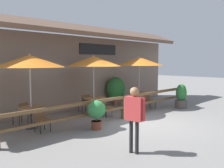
{
  "coord_description": "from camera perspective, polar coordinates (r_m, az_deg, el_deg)",
  "views": [
    {
      "loc": [
        -7.67,
        -5.69,
        2.35
      ],
      "look_at": [
        -0.28,
        1.44,
        1.44
      ],
      "focal_mm": 40.0,
      "sensor_mm": 36.0,
      "label": 1
    }
  ],
  "objects": [
    {
      "name": "chair_near_wallside",
      "position": [
        9.95,
        -19.99,
        -6.16
      ],
      "size": [
        0.49,
        0.49,
        0.84
      ],
      "rotation": [
        0.0,
        0.0,
        3.33
      ],
      "color": "brown",
      "rests_on": "ground"
    },
    {
      "name": "building_facade",
      "position": [
        12.44,
        -8.0,
        4.19
      ],
      "size": [
        14.28,
        1.49,
        4.23
      ],
      "color": "gray",
      "rests_on": "ground"
    },
    {
      "name": "potted_plant_small_flowering",
      "position": [
        13.19,
        15.53,
        -2.82
      ],
      "size": [
        0.64,
        0.64,
        1.23
      ],
      "color": "#564C47",
      "rests_on": "ground"
    },
    {
      "name": "dining_table_near",
      "position": [
        9.35,
        -17.99,
        -5.92
      ],
      "size": [
        0.91,
        0.91,
        0.76
      ],
      "color": "olive",
      "rests_on": "ground"
    },
    {
      "name": "chair_middle_streetside",
      "position": [
        10.74,
        -1.7,
        -5.04
      ],
      "size": [
        0.45,
        0.45,
        0.84
      ],
      "rotation": [
        0.0,
        0.0,
        0.06
      ],
      "color": "brown",
      "rests_on": "ground"
    },
    {
      "name": "chair_far_wallside",
      "position": [
        13.59,
        4.09,
        -2.91
      ],
      "size": [
        0.45,
        0.45,
        0.84
      ],
      "rotation": [
        0.0,
        0.0,
        3.21
      ],
      "color": "brown",
      "rests_on": "ground"
    },
    {
      "name": "potted_plant_corner_fern",
      "position": [
        8.75,
        -3.61,
        -6.33
      ],
      "size": [
        0.66,
        0.6,
        1.02
      ],
      "color": "brown",
      "rests_on": "ground"
    },
    {
      "name": "ground_plane",
      "position": [
        9.83,
        7.24,
        -8.78
      ],
      "size": [
        60.0,
        60.0,
        0.0
      ],
      "primitive_type": "plane",
      "color": "slate"
    },
    {
      "name": "chair_far_streetside",
      "position": [
        12.78,
        8.48,
        -3.46
      ],
      "size": [
        0.44,
        0.44,
        0.84
      ],
      "rotation": [
        0.0,
        0.0,
        -0.04
      ],
      "color": "brown",
      "rests_on": "ground"
    },
    {
      "name": "dining_table_middle",
      "position": [
        11.18,
        -4.17,
        -3.9
      ],
      "size": [
        0.91,
        0.91,
        0.76
      ],
      "color": "olive",
      "rests_on": "ground"
    },
    {
      "name": "chair_near_streetside",
      "position": [
        8.81,
        -15.88,
        -7.49
      ],
      "size": [
        0.42,
        0.42,
        0.84
      ],
      "rotation": [
        0.0,
        0.0,
        0.01
      ],
      "color": "brown",
      "rests_on": "ground"
    },
    {
      "name": "dining_table_far",
      "position": [
        13.14,
        6.17,
        -2.57
      ],
      "size": [
        0.91,
        0.91,
        0.76
      ],
      "color": "olive",
      "rests_on": "ground"
    },
    {
      "name": "potted_plant_broad_leaf",
      "position": [
        13.6,
        0.83,
        -1.19
      ],
      "size": [
        1.07,
        0.97,
        1.53
      ],
      "color": "#9E4C33",
      "rests_on": "ground"
    },
    {
      "name": "pedestrian",
      "position": [
        6.4,
        5.1,
        -6.19
      ],
      "size": [
        0.29,
        0.59,
        1.72
      ],
      "rotation": [
        0.0,
        0.0,
        1.74
      ],
      "color": "black",
      "rests_on": "ground"
    },
    {
      "name": "patio_umbrella_far",
      "position": [
        13.02,
        6.25,
        5.18
      ],
      "size": [
        2.45,
        2.45,
        2.63
      ],
      "color": "#B7B2A8",
      "rests_on": "ground"
    },
    {
      "name": "patio_umbrella_near",
      "position": [
        9.19,
        -18.3,
        4.99
      ],
      "size": [
        2.45,
        2.45,
        2.63
      ],
      "color": "#B7B2A8",
      "rests_on": "ground"
    },
    {
      "name": "chair_middle_wallside",
      "position": [
        11.72,
        -6.3,
        -4.22
      ],
      "size": [
        0.5,
        0.5,
        0.84
      ],
      "rotation": [
        0.0,
        0.0,
        2.93
      ],
      "color": "brown",
      "rests_on": "ground"
    },
    {
      "name": "patio_railing",
      "position": [
        10.34,
        2.6,
        -4.13
      ],
      "size": [
        10.4,
        0.14,
        0.95
      ],
      "color": "brown",
      "rests_on": "ground"
    },
    {
      "name": "patio_umbrella_middle",
      "position": [
        11.05,
        -4.23,
        5.21
      ],
      "size": [
        2.45,
        2.45,
        2.63
      ],
      "color": "#B7B2A8",
      "rests_on": "ground"
    }
  ]
}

